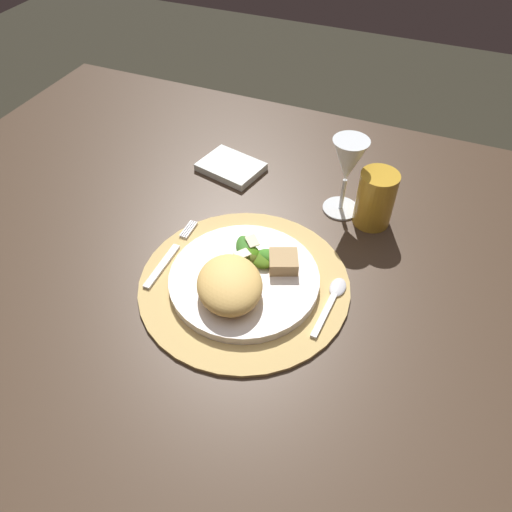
{
  "coord_description": "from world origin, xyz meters",
  "views": [
    {
      "loc": [
        0.28,
        -0.53,
        1.34
      ],
      "look_at": [
        0.06,
        -0.01,
        0.76
      ],
      "focal_mm": 33.76,
      "sensor_mm": 36.0,
      "label": 1
    }
  ],
  "objects": [
    {
      "name": "wine_glass",
      "position": [
        0.15,
        0.19,
        0.84
      ],
      "size": [
        0.07,
        0.07,
        0.15
      ],
      "color": "silver",
      "rests_on": "dining_table"
    },
    {
      "name": "napkin",
      "position": [
        -0.09,
        0.22,
        0.74
      ],
      "size": [
        0.14,
        0.12,
        0.02
      ],
      "primitive_type": "cube",
      "rotation": [
        0.0,
        0.0,
        -0.23
      ],
      "color": "white",
      "rests_on": "dining_table"
    },
    {
      "name": "fork",
      "position": [
        -0.08,
        -0.06,
        0.74
      ],
      "size": [
        0.02,
        0.17,
        0.0
      ],
      "color": "silver",
      "rests_on": "placemat"
    },
    {
      "name": "ground_plane",
      "position": [
        0.0,
        0.0,
        0.0
      ],
      "size": [
        6.0,
        6.0,
        0.0
      ],
      "primitive_type": "plane",
      "color": "#29261C"
    },
    {
      "name": "placemat",
      "position": [
        0.06,
        -0.06,
        0.74
      ],
      "size": [
        0.35,
        0.35,
        0.01
      ],
      "primitive_type": "cylinder",
      "color": "tan",
      "rests_on": "dining_table"
    },
    {
      "name": "pasta_serving",
      "position": [
        0.05,
        -0.1,
        0.78
      ],
      "size": [
        0.15,
        0.16,
        0.04
      ],
      "primitive_type": "ellipsoid",
      "rotation": [
        0.0,
        0.0,
        5.26
      ],
      "color": "#EDBA62",
      "rests_on": "dinner_plate"
    },
    {
      "name": "amber_tumbler",
      "position": [
        0.22,
        0.18,
        0.79
      ],
      "size": [
        0.07,
        0.07,
        0.11
      ],
      "primitive_type": "cylinder",
      "color": "gold",
      "rests_on": "dining_table"
    },
    {
      "name": "dining_table",
      "position": [
        0.0,
        0.0,
        0.6
      ],
      "size": [
        1.39,
        1.06,
        0.74
      ],
      "color": "#402F21",
      "rests_on": "ground"
    },
    {
      "name": "dinner_plate",
      "position": [
        0.06,
        -0.06,
        0.75
      ],
      "size": [
        0.25,
        0.25,
        0.02
      ],
      "primitive_type": "cylinder",
      "color": "white",
      "rests_on": "placemat"
    },
    {
      "name": "salad_greens",
      "position": [
        0.06,
        -0.02,
        0.77
      ],
      "size": [
        0.1,
        0.07,
        0.03
      ],
      "color": "#515D1A",
      "rests_on": "dinner_plate"
    },
    {
      "name": "bread_piece",
      "position": [
        0.11,
        -0.02,
        0.77
      ],
      "size": [
        0.06,
        0.06,
        0.02
      ],
      "primitive_type": "cube",
      "rotation": [
        0.0,
        0.0,
        1.97
      ],
      "color": "tan",
      "rests_on": "dinner_plate"
    },
    {
      "name": "spoon",
      "position": [
        0.2,
        -0.03,
        0.74
      ],
      "size": [
        0.03,
        0.13,
        0.01
      ],
      "color": "silver",
      "rests_on": "placemat"
    }
  ]
}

